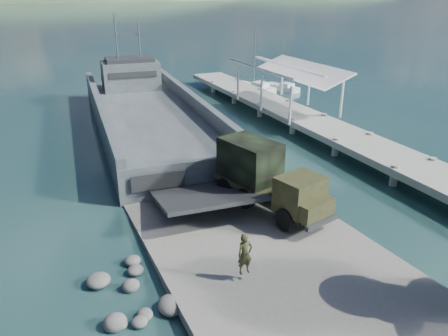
{
  "coord_description": "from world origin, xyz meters",
  "views": [
    {
      "loc": [
        -8.78,
        -14.89,
        11.61
      ],
      "look_at": [
        0.46,
        6.0,
        2.27
      ],
      "focal_mm": 35.0,
      "sensor_mm": 36.0,
      "label": 1
    }
  ],
  "objects_px": {
    "landing_craft": "(149,120)",
    "soldier": "(245,262)",
    "pier": "(292,106)",
    "sailboat_near": "(282,88)",
    "sailboat_far": "(255,88)",
    "military_truck": "(265,177)"
  },
  "relations": [
    {
      "from": "landing_craft",
      "to": "soldier",
      "type": "height_order",
      "value": "landing_craft"
    },
    {
      "from": "pier",
      "to": "landing_craft",
      "type": "distance_m",
      "value": 13.16
    },
    {
      "from": "sailboat_near",
      "to": "soldier",
      "type": "bearing_deg",
      "value": -138.13
    },
    {
      "from": "pier",
      "to": "sailboat_near",
      "type": "xyz_separation_m",
      "value": [
        6.73,
        12.82,
        -1.28
      ]
    },
    {
      "from": "sailboat_near",
      "to": "sailboat_far",
      "type": "height_order",
      "value": "sailboat_far"
    },
    {
      "from": "landing_craft",
      "to": "sailboat_far",
      "type": "relative_size",
      "value": 4.79
    },
    {
      "from": "soldier",
      "to": "sailboat_far",
      "type": "height_order",
      "value": "sailboat_far"
    },
    {
      "from": "soldier",
      "to": "landing_craft",
      "type": "bearing_deg",
      "value": 84.92
    },
    {
      "from": "landing_craft",
      "to": "soldier",
      "type": "relative_size",
      "value": 19.85
    },
    {
      "from": "pier",
      "to": "landing_craft",
      "type": "xyz_separation_m",
      "value": [
        -12.69,
        3.43,
        -0.76
      ]
    },
    {
      "from": "military_truck",
      "to": "sailboat_far",
      "type": "distance_m",
      "value": 31.92
    },
    {
      "from": "military_truck",
      "to": "sailboat_far",
      "type": "height_order",
      "value": "sailboat_far"
    },
    {
      "from": "landing_craft",
      "to": "sailboat_far",
      "type": "bearing_deg",
      "value": 37.24
    },
    {
      "from": "pier",
      "to": "military_truck",
      "type": "relative_size",
      "value": 5.73
    },
    {
      "from": "sailboat_far",
      "to": "landing_craft",
      "type": "bearing_deg",
      "value": -163.72
    },
    {
      "from": "military_truck",
      "to": "pier",
      "type": "bearing_deg",
      "value": 38.83
    },
    {
      "from": "landing_craft",
      "to": "sailboat_near",
      "type": "bearing_deg",
      "value": 30.19
    },
    {
      "from": "sailboat_near",
      "to": "sailboat_far",
      "type": "distance_m",
      "value": 3.51
    },
    {
      "from": "pier",
      "to": "sailboat_far",
      "type": "distance_m",
      "value": 14.25
    },
    {
      "from": "sailboat_near",
      "to": "military_truck",
      "type": "bearing_deg",
      "value": -137.64
    },
    {
      "from": "sailboat_near",
      "to": "pier",
      "type": "bearing_deg",
      "value": -132.63
    },
    {
      "from": "pier",
      "to": "landing_craft",
      "type": "relative_size",
      "value": 1.25
    }
  ]
}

